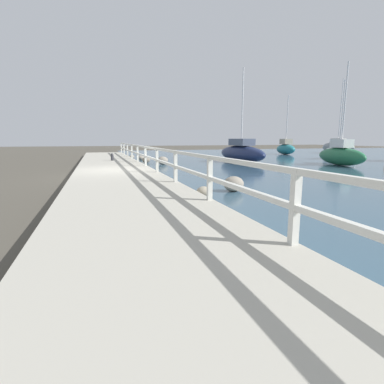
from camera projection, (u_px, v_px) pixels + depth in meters
The scene contains 15 objects.
ground_plane at pixel (115, 177), 13.05m from camera, with size 120.00×120.00×0.00m, color #4C473D.
dock_walkway at pixel (115, 173), 13.03m from camera, with size 3.34×36.00×0.30m.
railing at pixel (151, 154), 13.35m from camera, with size 0.10×32.50×0.97m.
boulder_downstream at pixel (146, 160), 20.46m from camera, with size 0.55×0.49×0.41m.
boulder_water_edge at pixel (141, 158), 23.25m from camera, with size 0.49×0.44×0.36m.
boulder_upstream at pixel (204, 192), 8.43m from camera, with size 0.41×0.37×0.31m.
boulder_near_dock at pixel (163, 160), 19.38m from camera, with size 0.67×0.60×0.50m.
boulder_far_strip at pixel (234, 184), 9.32m from camera, with size 0.64×0.57×0.48m.
boulder_mid_strip at pixel (132, 157), 24.81m from camera, with size 0.42×0.38×0.32m.
mooring_bollard at pixel (112, 157), 18.56m from camera, with size 0.17×0.17×0.45m.
sailboat_gray at pixel (338, 147), 33.92m from camera, with size 1.02×4.65×8.15m.
sailboat_navy at pixel (241, 153), 21.18m from camera, with size 1.56×5.93×6.38m.
sailboat_green at pixel (341, 155), 18.60m from camera, with size 1.69×4.50×6.14m.
sailboat_white at pixel (339, 152), 24.05m from camera, with size 2.09×3.75×6.16m.
sailboat_teal at pixel (286, 148), 31.67m from camera, with size 1.54×3.16×6.08m.
Camera 1 is at (-0.75, -13.37, 1.62)m, focal length 28.00 mm.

